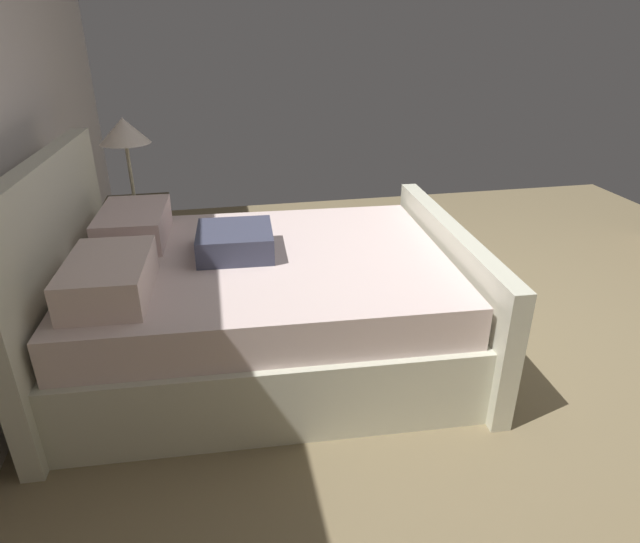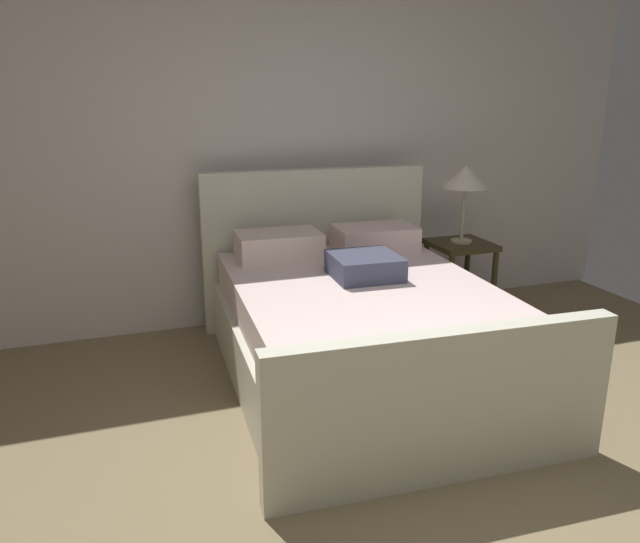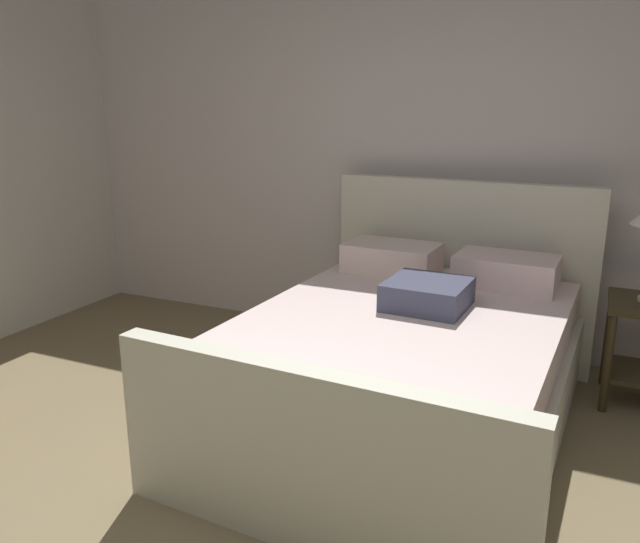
# 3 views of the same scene
# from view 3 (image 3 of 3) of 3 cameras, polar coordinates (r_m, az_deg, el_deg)

# --- Properties ---
(wall_back) EXTENTS (5.87, 0.12, 2.51)m
(wall_back) POSITION_cam_3_polar(r_m,az_deg,el_deg) (4.30, 11.61, 9.75)
(wall_back) COLOR silver
(wall_back) RESTS_ON ground
(bed) EXTENTS (1.78, 2.29, 1.17)m
(bed) POSITION_cam_3_polar(r_m,az_deg,el_deg) (3.30, 8.05, -8.01)
(bed) COLOR beige
(bed) RESTS_ON ground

